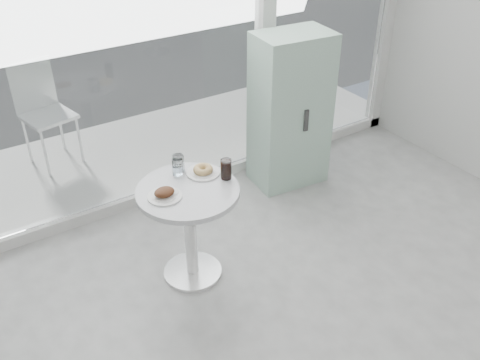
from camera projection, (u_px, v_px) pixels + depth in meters
storefront at (180, 3)px, 4.20m from camera, size 5.00×0.14×3.00m
main_table at (189, 215)px, 3.79m from camera, size 0.72×0.72×0.77m
patio_deck at (149, 150)px, 5.64m from camera, size 5.60×1.60×0.05m
mint_cabinet at (290, 111)px, 4.84m from camera, size 0.70×0.50×1.43m
patio_chair at (43, 107)px, 5.14m from camera, size 0.52×0.52×1.00m
plate_fritter at (165, 193)px, 3.58m from camera, size 0.23×0.23×0.07m
plate_donut at (203, 171)px, 3.83m from camera, size 0.25×0.25×0.06m
water_tumbler_a at (177, 168)px, 3.80m from camera, size 0.08×0.08×0.12m
water_tumbler_b at (178, 164)px, 3.83m from camera, size 0.08×0.08×0.13m
cola_glass at (226, 170)px, 3.75m from camera, size 0.08×0.08×0.15m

